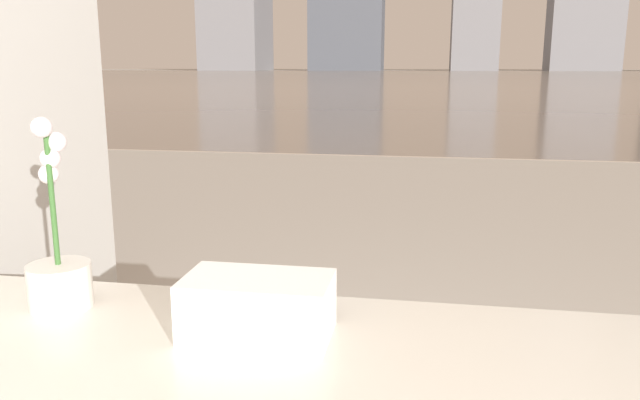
% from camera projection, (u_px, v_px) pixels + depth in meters
% --- Properties ---
extents(potted_orchid, '(0.14, 0.14, 0.42)m').
position_uv_depth(potted_orchid, '(58.00, 265.00, 1.37)').
color(potted_orchid, silver).
rests_on(potted_orchid, bathtub).
extents(towel_stack, '(0.29, 0.17, 0.12)m').
position_uv_depth(towel_stack, '(258.00, 306.00, 1.24)').
color(towel_stack, white).
rests_on(towel_stack, bathtub).
extents(harbor_water, '(180.00, 110.00, 0.01)m').
position_uv_depth(harbor_water, '(427.00, 76.00, 60.23)').
color(harbor_water, gray).
rests_on(harbor_water, ground_plane).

